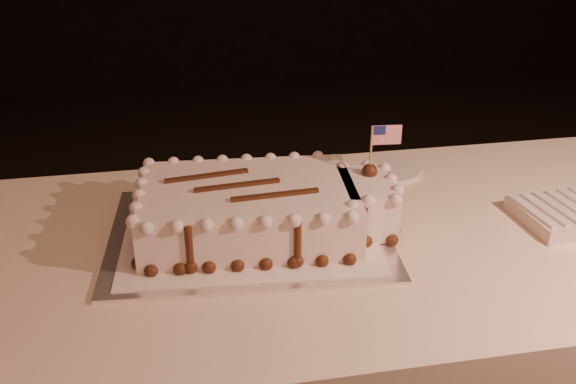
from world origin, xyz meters
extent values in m
cube|color=#FFDFC5|center=(0.00, 0.60, 0.38)|extent=(2.40, 0.80, 0.75)
cube|color=white|center=(-0.38, 0.63, 0.75)|extent=(0.59, 0.46, 0.01)
cube|color=white|center=(-0.38, 0.63, 0.76)|extent=(0.53, 0.42, 0.00)
cube|color=white|center=(-0.38, 0.63, 0.81)|extent=(0.44, 0.31, 0.10)
cube|color=white|center=(-0.14, 0.61, 0.81)|extent=(0.11, 0.17, 0.10)
sphere|color=#4E2613|center=(-0.57, 0.51, 0.77)|extent=(0.03, 0.03, 0.03)
sphere|color=#4E2613|center=(-0.52, 0.50, 0.77)|extent=(0.03, 0.03, 0.03)
sphere|color=#4E2613|center=(-0.47, 0.50, 0.77)|extent=(0.03, 0.03, 0.03)
sphere|color=#4E2613|center=(-0.42, 0.50, 0.77)|extent=(0.03, 0.03, 0.03)
sphere|color=#4E2613|center=(-0.36, 0.49, 0.77)|extent=(0.03, 0.03, 0.03)
sphere|color=#4E2613|center=(-0.31, 0.49, 0.77)|extent=(0.03, 0.03, 0.03)
sphere|color=#4E2613|center=(-0.26, 0.48, 0.77)|extent=(0.03, 0.03, 0.03)
sphere|color=#4E2613|center=(-0.21, 0.48, 0.77)|extent=(0.03, 0.03, 0.03)
sphere|color=#4E2613|center=(-0.20, 0.52, 0.77)|extent=(0.03, 0.03, 0.03)
sphere|color=#4E2613|center=(-0.16, 0.53, 0.77)|extent=(0.03, 0.03, 0.03)
sphere|color=#4E2613|center=(-0.11, 0.53, 0.77)|extent=(0.03, 0.03, 0.03)
sphere|color=#4E2613|center=(-0.09, 0.57, 0.77)|extent=(0.03, 0.03, 0.03)
sphere|color=#4E2613|center=(-0.09, 0.62, 0.77)|extent=(0.03, 0.03, 0.03)
sphere|color=#4E2613|center=(-0.08, 0.67, 0.77)|extent=(0.03, 0.03, 0.03)
sphere|color=#4E2613|center=(-0.12, 0.69, 0.77)|extent=(0.03, 0.03, 0.03)
sphere|color=#4E2613|center=(-0.17, 0.70, 0.77)|extent=(0.03, 0.03, 0.03)
sphere|color=#4E2613|center=(-0.18, 0.73, 0.77)|extent=(0.03, 0.03, 0.03)
sphere|color=#4E2613|center=(-0.21, 0.76, 0.77)|extent=(0.03, 0.03, 0.03)
sphere|color=#4E2613|center=(-0.26, 0.76, 0.77)|extent=(0.03, 0.03, 0.03)
sphere|color=#4E2613|center=(-0.31, 0.77, 0.77)|extent=(0.03, 0.03, 0.03)
sphere|color=#4E2613|center=(-0.36, 0.77, 0.77)|extent=(0.03, 0.03, 0.03)
sphere|color=#4E2613|center=(-0.41, 0.77, 0.77)|extent=(0.03, 0.03, 0.03)
sphere|color=#4E2613|center=(-0.47, 0.78, 0.77)|extent=(0.03, 0.03, 0.03)
sphere|color=#4E2613|center=(-0.52, 0.78, 0.77)|extent=(0.03, 0.03, 0.03)
sphere|color=#4E2613|center=(-0.57, 0.79, 0.77)|extent=(0.03, 0.03, 0.03)
sphere|color=#4E2613|center=(-0.58, 0.74, 0.77)|extent=(0.03, 0.03, 0.03)
sphere|color=#4E2613|center=(-0.58, 0.69, 0.77)|extent=(0.03, 0.03, 0.03)
sphere|color=#4E2613|center=(-0.59, 0.64, 0.77)|extent=(0.03, 0.03, 0.03)
sphere|color=#4E2613|center=(-0.59, 0.59, 0.77)|extent=(0.03, 0.03, 0.03)
sphere|color=#4E2613|center=(-0.59, 0.54, 0.77)|extent=(0.03, 0.03, 0.03)
sphere|color=white|center=(-0.57, 0.51, 0.86)|extent=(0.03, 0.03, 0.03)
sphere|color=white|center=(-0.52, 0.50, 0.86)|extent=(0.03, 0.03, 0.03)
sphere|color=white|center=(-0.47, 0.50, 0.86)|extent=(0.03, 0.03, 0.03)
sphere|color=white|center=(-0.42, 0.50, 0.86)|extent=(0.03, 0.03, 0.03)
sphere|color=white|center=(-0.36, 0.49, 0.86)|extent=(0.03, 0.03, 0.03)
sphere|color=white|center=(-0.31, 0.49, 0.86)|extent=(0.03, 0.03, 0.03)
sphere|color=white|center=(-0.26, 0.48, 0.86)|extent=(0.03, 0.03, 0.03)
sphere|color=white|center=(-0.21, 0.48, 0.86)|extent=(0.03, 0.03, 0.03)
sphere|color=white|center=(-0.20, 0.52, 0.86)|extent=(0.03, 0.03, 0.03)
sphere|color=white|center=(-0.16, 0.53, 0.86)|extent=(0.03, 0.03, 0.03)
sphere|color=white|center=(-0.11, 0.53, 0.86)|extent=(0.03, 0.03, 0.03)
sphere|color=white|center=(-0.09, 0.57, 0.86)|extent=(0.03, 0.03, 0.03)
sphere|color=white|center=(-0.09, 0.62, 0.86)|extent=(0.03, 0.03, 0.03)
sphere|color=white|center=(-0.08, 0.67, 0.86)|extent=(0.03, 0.03, 0.03)
sphere|color=white|center=(-0.12, 0.69, 0.86)|extent=(0.03, 0.03, 0.03)
sphere|color=white|center=(-0.17, 0.70, 0.86)|extent=(0.03, 0.03, 0.03)
sphere|color=white|center=(-0.18, 0.73, 0.86)|extent=(0.03, 0.03, 0.03)
sphere|color=white|center=(-0.21, 0.76, 0.86)|extent=(0.03, 0.03, 0.03)
sphere|color=white|center=(-0.26, 0.76, 0.86)|extent=(0.03, 0.03, 0.03)
sphere|color=white|center=(-0.31, 0.77, 0.86)|extent=(0.03, 0.03, 0.03)
sphere|color=white|center=(-0.36, 0.77, 0.86)|extent=(0.03, 0.03, 0.03)
sphere|color=white|center=(-0.41, 0.77, 0.86)|extent=(0.03, 0.03, 0.03)
sphere|color=white|center=(-0.47, 0.78, 0.86)|extent=(0.03, 0.03, 0.03)
sphere|color=white|center=(-0.52, 0.78, 0.86)|extent=(0.03, 0.03, 0.03)
sphere|color=white|center=(-0.57, 0.79, 0.86)|extent=(0.03, 0.03, 0.03)
sphere|color=white|center=(-0.58, 0.74, 0.86)|extent=(0.03, 0.03, 0.03)
sphere|color=white|center=(-0.58, 0.69, 0.86)|extent=(0.03, 0.03, 0.03)
sphere|color=white|center=(-0.59, 0.64, 0.86)|extent=(0.03, 0.03, 0.03)
sphere|color=white|center=(-0.59, 0.59, 0.86)|extent=(0.03, 0.03, 0.03)
sphere|color=white|center=(-0.59, 0.54, 0.86)|extent=(0.03, 0.03, 0.03)
cylinder|color=#4E2613|center=(-0.50, 0.50, 0.81)|extent=(0.01, 0.01, 0.09)
sphere|color=#4E2613|center=(-0.50, 0.50, 0.77)|extent=(0.02, 0.02, 0.02)
cylinder|color=#4E2613|center=(-0.31, 0.49, 0.81)|extent=(0.01, 0.01, 0.09)
sphere|color=#4E2613|center=(-0.31, 0.49, 0.77)|extent=(0.02, 0.02, 0.02)
cylinder|color=#4E2613|center=(-0.17, 0.54, 0.81)|extent=(0.01, 0.01, 0.09)
sphere|color=#4E2613|center=(-0.17, 0.54, 0.77)|extent=(0.02, 0.02, 0.02)
cylinder|color=#4E2613|center=(-0.09, 0.65, 0.81)|extent=(0.01, 0.01, 0.09)
sphere|color=#4E2613|center=(-0.09, 0.65, 0.77)|extent=(0.02, 0.02, 0.02)
cylinder|color=#4E2613|center=(-0.18, 0.75, 0.81)|extent=(0.01, 0.01, 0.09)
sphere|color=#4E2613|center=(-0.18, 0.75, 0.77)|extent=(0.02, 0.02, 0.02)
cylinder|color=#4E2613|center=(-0.37, 0.77, 0.81)|extent=(0.01, 0.01, 0.09)
sphere|color=#4E2613|center=(-0.37, 0.77, 0.77)|extent=(0.02, 0.02, 0.02)
cylinder|color=#4E2613|center=(-0.56, 0.79, 0.81)|extent=(0.01, 0.01, 0.09)
sphere|color=#4E2613|center=(-0.56, 0.79, 0.77)|extent=(0.02, 0.02, 0.02)
cylinder|color=#4E2613|center=(-0.59, 0.61, 0.81)|extent=(0.01, 0.01, 0.09)
sphere|color=#4E2613|center=(-0.59, 0.61, 0.77)|extent=(0.02, 0.02, 0.02)
cube|color=#4E2613|center=(-0.45, 0.69, 0.86)|extent=(0.17, 0.03, 0.01)
cube|color=#4E2613|center=(-0.40, 0.63, 0.86)|extent=(0.17, 0.03, 0.01)
cube|color=#4E2613|center=(-0.33, 0.58, 0.86)|extent=(0.17, 0.02, 0.01)
sphere|color=#4E2613|center=(-0.13, 0.64, 0.87)|extent=(0.03, 0.03, 0.03)
cylinder|color=tan|center=(-0.13, 0.64, 0.90)|extent=(0.00, 0.00, 0.12)
cube|color=#F1223C|center=(-0.10, 0.64, 0.94)|extent=(0.06, 0.01, 0.04)
cube|color=navy|center=(-0.11, 0.64, 0.95)|extent=(0.02, 0.01, 0.02)
cube|color=silver|center=(0.30, 0.57, 0.77)|extent=(0.24, 0.18, 0.03)
cube|color=white|center=(0.20, 0.56, 0.78)|extent=(0.03, 0.15, 0.01)
cube|color=white|center=(0.23, 0.56, 0.78)|extent=(0.03, 0.15, 0.01)
cube|color=white|center=(0.26, 0.57, 0.78)|extent=(0.03, 0.15, 0.01)
cube|color=white|center=(0.29, 0.57, 0.78)|extent=(0.03, 0.15, 0.01)
cylinder|color=white|center=(0.00, 0.86, 0.76)|extent=(0.14, 0.14, 0.01)
camera|label=1|loc=(-0.51, -0.49, 1.41)|focal=40.00mm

